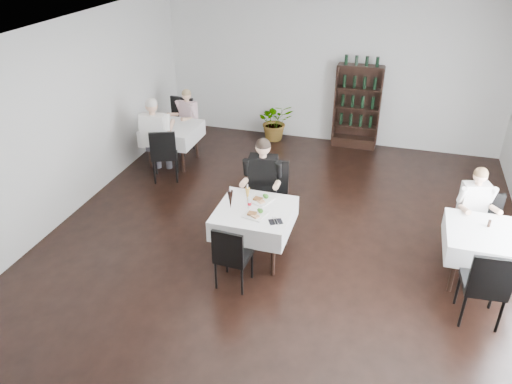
% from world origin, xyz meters
% --- Properties ---
extents(room_shell, '(9.00, 9.00, 9.00)m').
position_xyz_m(room_shell, '(0.00, 0.00, 1.50)').
color(room_shell, black).
rests_on(room_shell, ground).
extents(wine_shelf, '(0.90, 0.28, 1.75)m').
position_xyz_m(wine_shelf, '(0.60, 4.31, 0.85)').
color(wine_shelf, black).
rests_on(wine_shelf, ground).
extents(main_table, '(1.03, 1.03, 0.77)m').
position_xyz_m(main_table, '(-0.30, 0.00, 0.62)').
color(main_table, black).
rests_on(main_table, ground).
extents(left_table, '(0.98, 0.98, 0.77)m').
position_xyz_m(left_table, '(-2.70, 2.50, 0.62)').
color(left_table, black).
rests_on(left_table, ground).
extents(right_table, '(0.98, 0.98, 0.77)m').
position_xyz_m(right_table, '(2.70, 0.30, 0.62)').
color(right_table, black).
rests_on(right_table, ground).
extents(potted_tree, '(0.94, 0.90, 0.82)m').
position_xyz_m(potted_tree, '(-1.09, 4.20, 0.41)').
color(potted_tree, '#2B5B1F').
rests_on(potted_tree, ground).
extents(main_chair_far, '(0.57, 0.57, 1.13)m').
position_xyz_m(main_chair_far, '(-0.27, 0.70, 0.65)').
color(main_chair_far, black).
rests_on(main_chair_far, ground).
extents(main_chair_near, '(0.44, 0.45, 0.92)m').
position_xyz_m(main_chair_near, '(-0.38, -0.76, 0.52)').
color(main_chair_near, black).
rests_on(main_chair_near, ground).
extents(left_chair_far, '(0.54, 0.54, 1.09)m').
position_xyz_m(left_chair_far, '(-2.81, 3.11, 0.62)').
color(left_chair_far, black).
rests_on(left_chair_far, ground).
extents(left_chair_near, '(0.60, 0.60, 1.00)m').
position_xyz_m(left_chair_near, '(-2.52, 1.76, 0.57)').
color(left_chair_near, black).
rests_on(left_chair_near, ground).
extents(right_chair_far, '(0.47, 0.47, 0.91)m').
position_xyz_m(right_chair_far, '(2.79, 1.04, 0.52)').
color(right_chair_far, black).
rests_on(right_chair_far, ground).
extents(right_chair_near, '(0.51, 0.51, 1.04)m').
position_xyz_m(right_chair_near, '(2.65, -0.55, 0.59)').
color(right_chair_near, black).
rests_on(right_chair_near, ground).
extents(diner_main, '(0.60, 0.62, 1.51)m').
position_xyz_m(diner_main, '(-0.38, 0.66, 0.87)').
color(diner_main, '#3C3B42').
rests_on(diner_main, ground).
extents(diner_left_far, '(0.58, 0.61, 1.29)m').
position_xyz_m(diner_left_far, '(-2.69, 3.12, 0.75)').
color(diner_left_far, '#3C3B42').
rests_on(diner_left_far, ground).
extents(diner_left_near, '(0.62, 0.65, 1.53)m').
position_xyz_m(diner_left_near, '(-2.75, 1.93, 0.89)').
color(diner_left_near, '#3C3B42').
rests_on(diner_left_near, ground).
extents(diner_right_far, '(0.55, 0.59, 1.32)m').
position_xyz_m(diner_right_far, '(2.62, 0.97, 0.77)').
color(diner_right_far, '#3C3B42').
rests_on(diner_right_far, ground).
extents(plate_far, '(0.37, 0.37, 0.09)m').
position_xyz_m(plate_far, '(-0.28, 0.24, 0.79)').
color(plate_far, white).
rests_on(plate_far, main_table).
extents(plate_near, '(0.33, 0.33, 0.09)m').
position_xyz_m(plate_near, '(-0.24, -0.16, 0.79)').
color(plate_near, white).
rests_on(plate_near, main_table).
extents(pilsner_dark, '(0.08, 0.08, 0.34)m').
position_xyz_m(pilsner_dark, '(-0.62, -0.08, 0.91)').
color(pilsner_dark, black).
rests_on(pilsner_dark, main_table).
extents(pilsner_lager, '(0.07, 0.07, 0.29)m').
position_xyz_m(pilsner_lager, '(-0.44, 0.14, 0.89)').
color(pilsner_lager, gold).
rests_on(pilsner_lager, main_table).
extents(coke_bottle, '(0.06, 0.06, 0.22)m').
position_xyz_m(coke_bottle, '(-0.37, 0.00, 0.86)').
color(coke_bottle, silver).
rests_on(coke_bottle, main_table).
extents(napkin_cutlery, '(0.22, 0.20, 0.02)m').
position_xyz_m(napkin_cutlery, '(0.06, -0.24, 0.78)').
color(napkin_cutlery, black).
rests_on(napkin_cutlery, main_table).
extents(pepper_mill, '(0.05, 0.05, 0.10)m').
position_xyz_m(pepper_mill, '(2.73, 0.44, 0.82)').
color(pepper_mill, black).
rests_on(pepper_mill, right_table).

